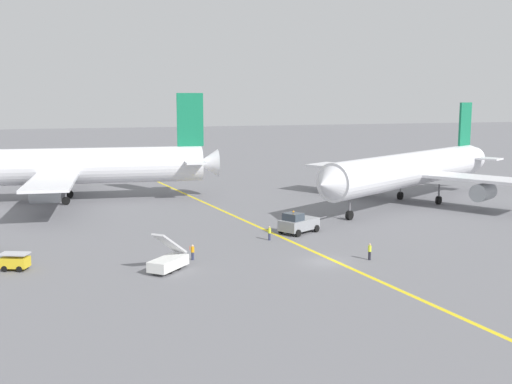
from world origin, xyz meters
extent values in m
plane|color=slate|center=(0.00, 0.00, 0.00)|extent=(600.00, 600.00, 0.00)
cube|color=yellow|center=(0.01, 10.00, 0.00)|extent=(13.47, 119.35, 0.01)
cylinder|color=silver|center=(-27.62, 48.06, 5.78)|extent=(51.34, 11.33, 5.82)
cone|color=silver|center=(-1.27, 45.18, 5.78)|extent=(4.08, 5.02, 4.66)
cube|color=silver|center=(-25.09, 47.78, 4.91)|extent=(11.18, 44.78, 0.44)
cube|color=silver|center=(-3.76, 45.45, 6.36)|extent=(4.59, 13.27, 0.28)
cube|color=#14724C|center=(-4.06, 45.48, 13.10)|extent=(4.41, 0.84, 8.82)
cylinder|color=#999EA3|center=(-24.73, 60.24, 3.11)|extent=(4.46, 3.04, 2.60)
cylinder|color=#999EA3|center=(-27.43, 35.55, 3.11)|extent=(4.46, 3.04, 2.60)
cylinder|color=slate|center=(-24.46, 44.30, 1.90)|extent=(0.28, 0.28, 2.51)
cylinder|color=black|center=(-24.46, 44.30, 0.65)|extent=(1.35, 0.69, 1.30)
cylinder|color=slate|center=(-23.72, 51.06, 1.90)|extent=(0.28, 0.28, 2.51)
cylinder|color=black|center=(-23.72, 51.06, 0.65)|extent=(1.35, 0.69, 1.30)
cylinder|color=silver|center=(27.32, 27.78, 5.58)|extent=(39.66, 25.76, 5.31)
cone|color=silver|center=(7.77, 16.61, 5.58)|extent=(4.85, 5.63, 4.88)
cone|color=silver|center=(46.70, 38.86, 5.58)|extent=(5.23, 5.47, 4.25)
cube|color=silver|center=(29.17, 28.84, 4.79)|extent=(25.51, 38.09, 0.44)
cube|color=silver|center=(44.53, 37.62, 6.12)|extent=(9.23, 12.87, 0.28)
cube|color=#14724C|center=(44.27, 37.47, 12.07)|extent=(4.00, 2.50, 7.66)
cylinder|color=#999EA3|center=(22.72, 38.12, 2.99)|extent=(4.94, 4.34, 2.60)
cylinder|color=#999EA3|center=(33.89, 18.57, 2.99)|extent=(4.94, 4.34, 2.60)
cylinder|color=slate|center=(31.73, 26.38, 1.92)|extent=(0.28, 0.28, 2.55)
cylinder|color=black|center=(31.73, 26.38, 0.65)|extent=(1.40, 1.12, 1.30)
cylinder|color=slate|center=(28.35, 32.29, 1.92)|extent=(0.28, 0.28, 2.55)
cylinder|color=black|center=(28.35, 32.29, 0.65)|extent=(1.40, 1.12, 1.30)
cylinder|color=slate|center=(12.51, 19.32, 1.92)|extent=(0.28, 0.28, 2.55)
cylinder|color=black|center=(12.51, 19.32, 0.65)|extent=(1.40, 1.12, 1.30)
cube|color=gray|center=(2.71, 13.76, 1.11)|extent=(5.81, 4.85, 1.32)
cube|color=#333D47|center=(1.72, 13.21, 2.22)|extent=(2.66, 2.77, 0.90)
cylinder|color=#4C4C51|center=(6.36, 15.81, 1.24)|extent=(2.89, 1.74, 0.20)
sphere|color=orange|center=(1.72, 13.21, 2.85)|extent=(0.24, 0.24, 0.24)
cylinder|color=black|center=(1.75, 11.69, 0.45)|extent=(0.93, 0.70, 0.90)
cylinder|color=black|center=(0.44, 14.02, 0.45)|extent=(0.93, 0.70, 0.90)
cylinder|color=black|center=(4.99, 13.51, 0.45)|extent=(0.93, 0.70, 0.90)
cylinder|color=black|center=(3.68, 15.83, 0.45)|extent=(0.93, 0.70, 0.90)
cube|color=silver|center=(-15.94, 1.64, 0.80)|extent=(4.56, 4.63, 1.00)
cube|color=silver|center=(-15.73, 1.86, 2.70)|extent=(3.90, 3.99, 2.71)
cylinder|color=black|center=(-15.95, 0.62, 0.30)|extent=(0.56, 0.57, 0.60)
cylinder|color=black|center=(-16.96, 1.59, 0.30)|extent=(0.56, 0.57, 0.60)
cylinder|color=black|center=(-14.92, 1.70, 0.30)|extent=(0.56, 0.57, 0.60)
cylinder|color=black|center=(-15.93, 2.67, 0.30)|extent=(0.56, 0.57, 0.60)
cube|color=gold|center=(-30.16, 6.70, 0.80)|extent=(2.98, 2.40, 1.00)
cube|color=#B2B2B7|center=(-30.16, 6.70, 1.65)|extent=(3.13, 2.51, 0.12)
cylinder|color=black|center=(-31.12, 6.35, 0.30)|extent=(0.63, 0.42, 0.60)
cylinder|color=black|center=(-30.57, 7.64, 0.30)|extent=(0.63, 0.42, 0.60)
cylinder|color=black|center=(-29.74, 5.77, 0.30)|extent=(0.63, 0.42, 0.60)
cylinder|color=black|center=(-29.19, 7.05, 0.30)|extent=(0.63, 0.42, 0.60)
cylinder|color=#2D3351|center=(-2.15, 11.09, 0.43)|extent=(0.28, 0.28, 0.85)
cylinder|color=#D1E02D|center=(-2.15, 11.09, 1.15)|extent=(0.36, 0.36, 0.60)
sphere|color=tan|center=(-2.15, 11.09, 1.57)|extent=(0.23, 0.23, 0.23)
cylinder|color=#F24C19|center=(-2.04, 11.37, 1.27)|extent=(0.05, 0.05, 0.40)
cylinder|color=#2D3351|center=(-12.77, 5.06, 0.41)|extent=(0.28, 0.28, 0.82)
cylinder|color=orange|center=(-12.77, 5.06, 1.11)|extent=(0.36, 0.36, 0.58)
sphere|color=beige|center=(-12.77, 5.06, 1.51)|extent=(0.22, 0.22, 0.22)
cylinder|color=#F24C19|center=(-13.05, 5.17, 1.23)|extent=(0.05, 0.05, 0.40)
cylinder|color=black|center=(4.76, -0.71, 0.45)|extent=(0.28, 0.28, 0.89)
cylinder|color=#D1E02D|center=(4.76, -0.71, 1.21)|extent=(0.36, 0.36, 0.63)
sphere|color=tan|center=(4.76, -0.71, 1.64)|extent=(0.24, 0.24, 0.24)
camera|label=1|loc=(-26.22, -56.83, 16.75)|focal=43.63mm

